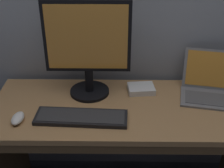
# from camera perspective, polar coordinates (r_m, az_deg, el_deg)

# --- Properties ---
(desk) EXTENTS (1.51, 0.59, 0.74)m
(desk) POSITION_cam_1_polar(r_m,az_deg,el_deg) (1.85, 2.80, -10.13)
(desk) COLOR #A87A4C
(desk) RESTS_ON ground
(laptop_space_gray) EXTENTS (0.38, 0.36, 0.23)m
(laptop_space_gray) POSITION_cam_1_polar(r_m,az_deg,el_deg) (1.88, 17.70, -0.14)
(laptop_space_gray) COLOR slate
(laptop_space_gray) RESTS_ON desk
(external_monitor) EXTENTS (0.47, 0.23, 0.55)m
(external_monitor) POSITION_cam_1_polar(r_m,az_deg,el_deg) (1.69, -4.51, 6.71)
(external_monitor) COLOR black
(external_monitor) RESTS_ON desk
(wired_keyboard) EXTENTS (0.48, 0.17, 0.02)m
(wired_keyboard) POSITION_cam_1_polar(r_m,az_deg,el_deg) (1.62, -5.68, -6.10)
(wired_keyboard) COLOR black
(wired_keyboard) RESTS_ON desk
(computer_mouse) EXTENTS (0.07, 0.11, 0.04)m
(computer_mouse) POSITION_cam_1_polar(r_m,az_deg,el_deg) (1.66, -16.94, -6.04)
(computer_mouse) COLOR white
(computer_mouse) RESTS_ON desk
(external_drive_box) EXTENTS (0.16, 0.13, 0.03)m
(external_drive_box) POSITION_cam_1_polar(r_m,az_deg,el_deg) (1.84, 5.37, -0.89)
(external_drive_box) COLOR silver
(external_drive_box) RESTS_ON desk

